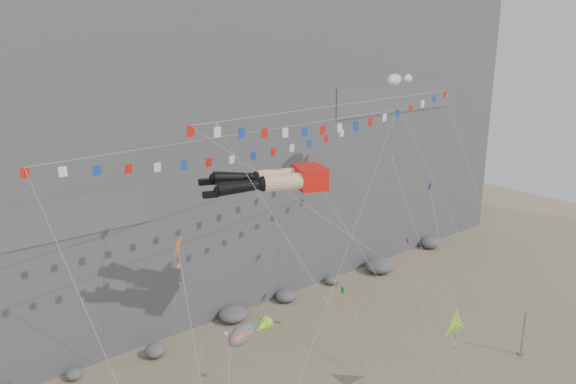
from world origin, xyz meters
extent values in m
cube|color=slate|center=(0.00, 32.00, 25.00)|extent=(80.00, 28.00, 50.00)
cylinder|color=gray|center=(14.61, -1.98, 1.93)|extent=(0.12, 0.12, 3.85)
cube|color=red|center=(-0.55, 6.30, 15.30)|extent=(2.58, 2.97, 1.47)
cylinder|color=beige|center=(-2.81, 6.40, 15.30)|extent=(2.71, 1.91, 1.08)
sphere|color=black|center=(-3.97, 6.85, 15.30)|extent=(0.99, 0.99, 0.99)
cone|color=black|center=(-5.34, 7.38, 15.22)|extent=(3.09, 1.91, 1.01)
cube|color=black|center=(-7.18, 8.09, 14.89)|extent=(1.05, 0.75, 0.36)
cylinder|color=beige|center=(-2.28, 7.76, 15.30)|extent=(2.71, 1.91, 1.08)
sphere|color=black|center=(-3.44, 8.21, 15.30)|extent=(0.99, 0.99, 0.99)
cone|color=black|center=(-4.81, 8.74, 15.45)|extent=(3.11, 1.92, 1.08)
cube|color=black|center=(-6.65, 9.46, 15.34)|extent=(1.05, 0.75, 0.36)
cylinder|color=gray|center=(0.98, -0.50, 7.68)|extent=(0.03, 0.03, 20.67)
cylinder|color=gray|center=(-8.40, 2.80, 9.06)|extent=(0.03, 0.03, 26.77)
cylinder|color=gray|center=(8.06, 1.15, 10.08)|extent=(0.03, 0.03, 25.08)
cube|color=gray|center=(14.48, -2.78, 0.05)|extent=(0.16, 0.16, 0.10)
cylinder|color=gray|center=(12.63, 3.72, 10.47)|extent=(0.03, 0.03, 24.15)
cube|color=gray|center=(13.80, -2.26, 0.05)|extent=(0.16, 0.16, 0.10)
cylinder|color=gray|center=(-3.99, 0.85, 9.48)|extent=(0.03, 0.03, 25.01)
cylinder|color=gray|center=(4.67, -0.28, 4.74)|extent=(0.03, 0.03, 14.29)
cylinder|color=gray|center=(6.22, 0.75, 7.55)|extent=(0.03, 0.03, 20.28)
cylinder|color=gray|center=(7.00, -0.15, 6.59)|extent=(0.03, 0.03, 17.65)
camera|label=1|loc=(-24.46, -20.87, 24.42)|focal=35.00mm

